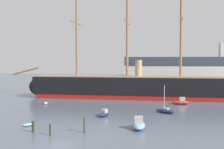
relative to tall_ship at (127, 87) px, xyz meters
name	(u,v)px	position (x,y,z in m)	size (l,w,h in m)	color
ground_plane	(60,145)	(-4.30, -46.82, -3.31)	(400.00, 400.00, 0.00)	slate
tall_ship	(127,87)	(0.00, 0.00, 0.00)	(63.23, 13.67, 30.40)	maroon
dinghy_foreground_left	(28,125)	(-12.65, -37.10, -3.08)	(1.92, 2.07, 0.47)	#7FB2D6
motorboat_foreground_right	(139,124)	(5.01, -36.69, -2.62)	(2.12, 4.74, 1.96)	#7FB2D6
motorboat_near_centre	(104,114)	(-2.02, -27.24, -2.83)	(2.55, 3.53, 1.37)	#1E284C
sailboat_mid_right	(165,111)	(9.57, -22.12, -2.84)	(4.29, 3.56, 5.64)	#1E284C
dinghy_alongside_bow	(46,103)	(-18.67, -13.32, -3.07)	(1.59, 2.26, 0.49)	silver
motorboat_alongside_stern	(181,102)	(13.84, -9.52, -2.69)	(4.21, 1.81, 1.76)	#B22D28
dinghy_far_right	(219,97)	(25.41, 4.47, -3.09)	(1.24, 2.01, 0.44)	#7FB2D6
sailboat_distant_centre	(130,90)	(-0.70, 19.43, -2.95)	(3.07, 3.03, 4.32)	orange
mooring_piling_nearest	(50,130)	(-7.10, -42.43, -2.51)	(0.25, 0.25, 1.61)	#382B1E
mooring_piling_left_pair	(33,127)	(-10.23, -40.89, -2.51)	(0.40, 0.40, 1.61)	#382B1E
mooring_piling_right_pair	(84,125)	(-2.69, -40.20, -2.20)	(0.30, 0.30, 2.23)	#4C3D2D
dockside_warehouse_right	(202,75)	(23.20, 20.41, 2.53)	(54.50, 16.27, 16.31)	#565659
seagull_in_flight	(59,70)	(-10.71, -26.88, 5.29)	(0.71, 1.17, 0.14)	silver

